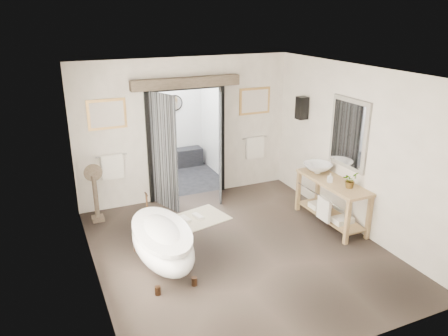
{
  "coord_description": "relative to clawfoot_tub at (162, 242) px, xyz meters",
  "views": [
    {
      "loc": [
        -2.79,
        -5.68,
        3.74
      ],
      "look_at": [
        0.0,
        0.6,
        1.25
      ],
      "focal_mm": 35.0,
      "sensor_mm": 36.0,
      "label": 1
    }
  ],
  "objects": [
    {
      "name": "rug",
      "position": [
        1.01,
        1.31,
        -0.43
      ],
      "size": [
        1.35,
        1.05,
        0.01
      ],
      "primitive_type": "cube",
      "rotation": [
        0.0,
        0.0,
        0.23
      ],
      "color": "beige",
      "rests_on": "ground_plane"
    },
    {
      "name": "room_shell",
      "position": [
        1.25,
        -0.16,
        1.42
      ],
      "size": [
        4.52,
        5.02,
        2.91
      ],
      "color": "silver",
      "rests_on": "ground_plane"
    },
    {
      "name": "soap_bottle_a",
      "position": [
        3.15,
        0.13,
        0.5
      ],
      "size": [
        0.1,
        0.1,
        0.17
      ],
      "primitive_type": "imported",
      "rotation": [
        0.0,
        0.0,
        -0.32
      ],
      "color": "gray",
      "rests_on": "vanity"
    },
    {
      "name": "basin",
      "position": [
        3.23,
        0.61,
        0.5
      ],
      "size": [
        0.69,
        0.69,
        0.19
      ],
      "primitive_type": "imported",
      "rotation": [
        0.0,
        0.0,
        -0.33
      ],
      "color": "white",
      "rests_on": "vanity"
    },
    {
      "name": "plant",
      "position": [
        3.31,
        -0.21,
        0.55
      ],
      "size": [
        0.31,
        0.29,
        0.28
      ],
      "primitive_type": "imported",
      "rotation": [
        0.0,
        0.0,
        0.35
      ],
      "color": "gray",
      "rests_on": "vanity"
    },
    {
      "name": "slippers",
      "position": [
        0.95,
        1.34,
        -0.4
      ],
      "size": [
        0.43,
        0.29,
        0.05
      ],
      "color": "white",
      "rests_on": "rug"
    },
    {
      "name": "soap_bottle_b",
      "position": [
        3.23,
        0.82,
        0.49
      ],
      "size": [
        0.16,
        0.16,
        0.16
      ],
      "primitive_type": "imported",
      "rotation": [
        0.0,
        0.0,
        -0.33
      ],
      "color": "gray",
      "rests_on": "vanity"
    },
    {
      "name": "clawfoot_tub",
      "position": [
        0.0,
        0.0,
        0.0
      ],
      "size": [
        0.82,
        1.84,
        0.9
      ],
      "color": "#3C2617",
      "rests_on": "ground_plane"
    },
    {
      "name": "ground_plane",
      "position": [
        1.28,
        -0.03,
        -0.44
      ],
      "size": [
        5.0,
        5.0,
        0.0
      ],
      "primitive_type": "plane",
      "color": "brown"
    },
    {
      "name": "vanity",
      "position": [
        3.23,
        0.15,
        0.07
      ],
      "size": [
        0.57,
        1.6,
        0.85
      ],
      "color": "tan",
      "rests_on": "ground_plane"
    },
    {
      "name": "shower_room",
      "position": [
        1.28,
        3.96,
        0.47
      ],
      "size": [
        2.22,
        2.01,
        2.51
      ],
      "color": "black",
      "rests_on": "ground_plane"
    },
    {
      "name": "pedestal_mirror",
      "position": [
        -0.67,
        2.03,
        0.05
      ],
      "size": [
        0.33,
        0.22,
        1.13
      ],
      "color": "brown",
      "rests_on": "ground_plane"
    },
    {
      "name": "back_wall_dressing",
      "position": [
        1.28,
        2.28,
        1.12
      ],
      "size": [
        3.82,
        0.78,
        2.52
      ],
      "color": "black",
      "rests_on": "ground_plane"
    }
  ]
}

